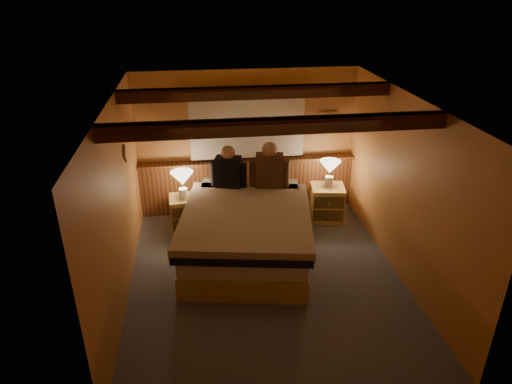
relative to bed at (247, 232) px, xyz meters
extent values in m
plane|color=#4B4F59|center=(0.19, -0.56, -0.40)|extent=(4.20, 4.20, 0.00)
plane|color=tan|center=(0.19, -0.56, 2.00)|extent=(4.20, 4.20, 0.00)
plane|color=#C68D47|center=(0.19, 1.54, 0.80)|extent=(3.60, 0.00, 3.60)
plane|color=#C68D47|center=(-1.61, -0.56, 0.80)|extent=(0.00, 4.20, 4.20)
plane|color=#C68D47|center=(1.99, -0.56, 0.80)|extent=(0.00, 4.20, 4.20)
plane|color=#C68D47|center=(0.19, -2.66, 0.80)|extent=(3.60, 0.00, 3.60)
cube|color=brown|center=(0.19, 1.48, 0.05)|extent=(3.60, 0.12, 0.90)
cube|color=brown|center=(0.19, 1.42, 0.52)|extent=(3.60, 0.22, 0.04)
cylinder|color=#472911|center=(0.19, 1.46, 1.65)|extent=(2.10, 0.05, 0.05)
sphere|color=#472911|center=(-0.86, 1.46, 1.65)|extent=(0.08, 0.08, 0.08)
sphere|color=#472911|center=(1.24, 1.46, 1.65)|extent=(0.08, 0.08, 0.08)
cube|color=white|center=(0.19, 1.47, 1.10)|extent=(1.85, 0.08, 1.05)
cube|color=#472911|center=(0.19, -1.16, 1.91)|extent=(3.60, 0.15, 0.16)
cube|color=#472911|center=(0.19, 0.34, 1.91)|extent=(3.60, 0.15, 0.16)
cylinder|color=silver|center=(-1.55, 1.04, 1.35)|extent=(0.03, 0.55, 0.03)
torus|color=silver|center=(-1.52, 0.89, 1.23)|extent=(0.01, 0.21, 0.21)
torus|color=silver|center=(-1.52, 1.12, 1.23)|extent=(0.01, 0.21, 0.21)
cube|color=tan|center=(1.54, 1.52, 1.15)|extent=(0.30, 0.03, 0.25)
cube|color=beige|center=(1.54, 1.50, 1.15)|extent=(0.24, 0.01, 0.19)
cube|color=tan|center=(0.00, 0.02, -0.23)|extent=(2.00, 2.45, 0.33)
cube|color=silver|center=(0.00, 0.02, 0.06)|extent=(1.96, 2.40, 0.26)
cube|color=black|center=(-0.04, -0.25, 0.23)|extent=(1.99, 2.03, 0.09)
cube|color=#DE9C99|center=(-0.02, -0.11, 0.30)|extent=(2.06, 2.25, 0.13)
cube|color=silver|center=(-0.26, 0.94, 0.28)|extent=(0.71, 0.48, 0.18)
cube|color=silver|center=(0.56, 0.79, 0.28)|extent=(0.71, 0.48, 0.18)
cube|color=tan|center=(-0.87, 0.97, -0.13)|extent=(0.51, 0.47, 0.54)
cube|color=brown|center=(-0.86, 0.77, -0.02)|extent=(0.44, 0.05, 0.19)
cube|color=brown|center=(-0.86, 0.77, -0.24)|extent=(0.44, 0.05, 0.19)
cylinder|color=silver|center=(-0.86, 0.77, -0.02)|extent=(0.03, 0.03, 0.03)
cylinder|color=silver|center=(-0.86, 0.77, -0.24)|extent=(0.03, 0.03, 0.03)
cube|color=tan|center=(1.45, 0.95, -0.11)|extent=(0.60, 0.55, 0.59)
cube|color=brown|center=(1.41, 0.73, 0.01)|extent=(0.48, 0.09, 0.21)
cube|color=brown|center=(1.41, 0.73, -0.22)|extent=(0.48, 0.09, 0.21)
cylinder|color=silver|center=(1.41, 0.73, 0.01)|extent=(0.03, 0.03, 0.03)
cylinder|color=silver|center=(1.41, 0.73, -0.22)|extent=(0.03, 0.03, 0.03)
cylinder|color=white|center=(-0.89, 0.93, 0.22)|extent=(0.14, 0.14, 0.17)
cylinder|color=silver|center=(-0.89, 0.93, 0.34)|extent=(0.02, 0.02, 0.10)
cone|color=beige|center=(-0.89, 0.93, 0.49)|extent=(0.35, 0.35, 0.21)
cylinder|color=white|center=(1.46, 0.97, 0.27)|extent=(0.13, 0.13, 0.17)
cylinder|color=silver|center=(1.46, 0.97, 0.38)|extent=(0.02, 0.02, 0.09)
cone|color=beige|center=(1.46, 0.97, 0.52)|extent=(0.34, 0.34, 0.21)
cube|color=black|center=(-0.18, 0.81, 0.59)|extent=(0.43, 0.31, 0.50)
cylinder|color=black|center=(-0.40, 0.86, 0.55)|extent=(0.12, 0.12, 0.40)
cylinder|color=black|center=(0.03, 0.75, 0.55)|extent=(0.12, 0.12, 0.40)
sphere|color=tan|center=(-0.18, 0.81, 0.91)|extent=(0.22, 0.22, 0.22)
cube|color=#492F1D|center=(0.44, 0.73, 0.61)|extent=(0.45, 0.31, 0.54)
cylinder|color=#492F1D|center=(0.20, 0.77, 0.56)|extent=(0.13, 0.13, 0.43)
cylinder|color=#492F1D|center=(0.67, 0.69, 0.56)|extent=(0.13, 0.13, 0.43)
sphere|color=tan|center=(0.44, 0.73, 0.96)|extent=(0.24, 0.24, 0.24)
cube|color=black|center=(-0.79, 0.57, -0.26)|extent=(0.46, 0.28, 0.27)
cylinder|color=black|center=(-0.79, 0.57, -0.11)|extent=(0.08, 0.27, 0.07)
camera|label=1|loc=(-0.63, -5.58, 3.29)|focal=32.00mm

